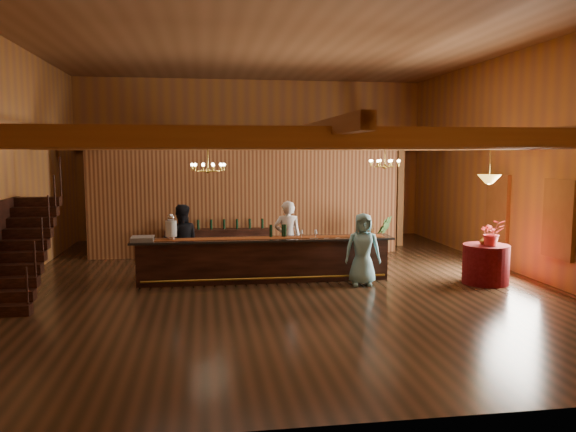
{
  "coord_description": "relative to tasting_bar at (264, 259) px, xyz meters",
  "views": [
    {
      "loc": [
        -1.74,
        -12.75,
        3.0
      ],
      "look_at": [
        0.29,
        0.74,
        1.45
      ],
      "focal_mm": 35.0,
      "sensor_mm": 36.0,
      "label": 1
    }
  ],
  "objects": [
    {
      "name": "window_right_front",
      "position": [
        6.32,
        -1.7,
        1.04
      ],
      "size": [
        0.12,
        1.05,
        1.75
      ],
      "primitive_type": "cube",
      "color": "white",
      "rests_on": "wall_right"
    },
    {
      "name": "chandelier_right",
      "position": [
        3.26,
        1.13,
        2.22
      ],
      "size": [
        0.8,
        0.8,
        0.63
      ],
      "color": "#B39433",
      "rests_on": "beam_grid"
    },
    {
      "name": "wall_front",
      "position": [
        0.37,
        -7.1,
        2.24
      ],
      "size": [
        12.0,
        0.1,
        5.5
      ],
      "primitive_type": "cube",
      "color": "#AB6C2E",
      "rests_on": "floor"
    },
    {
      "name": "beam_grid",
      "position": [
        0.37,
        0.41,
        2.73
      ],
      "size": [
        11.9,
        13.9,
        0.39
      ],
      "color": "#955C2C",
      "rests_on": "wall_left"
    },
    {
      "name": "floor_plant",
      "position": [
        3.51,
        2.11,
        0.11
      ],
      "size": [
        0.81,
        0.73,
        1.24
      ],
      "primitive_type": "imported",
      "rotation": [
        0.0,
        0.0,
        0.29
      ],
      "color": "#2C4B21",
      "rests_on": "floor"
    },
    {
      "name": "glass_rack_tray",
      "position": [
        -2.75,
        -0.01,
        0.55
      ],
      "size": [
        0.5,
        0.5,
        0.1
      ],
      "primitive_type": "cube",
      "color": "gray",
      "rests_on": "tasting_bar"
    },
    {
      "name": "pendant_lamp",
      "position": [
        5.01,
        -1.01,
        1.89
      ],
      "size": [
        0.52,
        0.52,
        0.9
      ],
      "color": "#B39433",
      "rests_on": "beam_grid"
    },
    {
      "name": "round_table",
      "position": [
        5.01,
        -1.01,
        -0.07
      ],
      "size": [
        1.04,
        1.04,
        0.9
      ],
      "primitive_type": "cylinder",
      "color": "#3D0404",
      "rests_on": "floor"
    },
    {
      "name": "wall_left",
      "position": [
        -5.63,
        -0.1,
        2.24
      ],
      "size": [
        0.1,
        14.0,
        5.5
      ],
      "primitive_type": "cube",
      "color": "#AB6C2E",
      "rests_on": "floor"
    },
    {
      "name": "wall_right",
      "position": [
        6.37,
        -0.1,
        2.24
      ],
      "size": [
        0.1,
        14.0,
        5.5
      ],
      "primitive_type": "cube",
      "color": "#AB6C2E",
      "rests_on": "floor"
    },
    {
      "name": "table_flowers",
      "position": [
        5.05,
        -1.15,
        0.68
      ],
      "size": [
        0.6,
        0.53,
        0.6
      ],
      "primitive_type": "imported",
      "rotation": [
        0.0,
        0.0,
        -0.13
      ],
      "color": "red",
      "rests_on": "round_table"
    },
    {
      "name": "staff_second",
      "position": [
        -1.93,
        0.7,
        0.37
      ],
      "size": [
        0.89,
        0.71,
        1.77
      ],
      "primitive_type": "imported",
      "rotation": [
        0.0,
        0.0,
        3.2
      ],
      "color": "black",
      "rests_on": "floor"
    },
    {
      "name": "chandelier_left",
      "position": [
        -1.26,
        0.79,
        2.14
      ],
      "size": [
        0.8,
        0.8,
        0.7
      ],
      "color": "#B39433",
      "rests_on": "beam_grid"
    },
    {
      "name": "bar_bottle_2",
      "position": [
        0.51,
        0.11,
        0.65
      ],
      "size": [
        0.07,
        0.07,
        0.3
      ],
      "primitive_type": "cylinder",
      "color": "black",
      "rests_on": "tasting_bar"
    },
    {
      "name": "bar_bottle_0",
      "position": [
        0.18,
        0.11,
        0.65
      ],
      "size": [
        0.07,
        0.07,
        0.3
      ],
      "primitive_type": "cylinder",
      "color": "black",
      "rests_on": "tasting_bar"
    },
    {
      "name": "bartender",
      "position": [
        0.65,
        0.63,
        0.4
      ],
      "size": [
        0.71,
        0.5,
        1.83
      ],
      "primitive_type": "imported",
      "rotation": [
        0.0,
        0.0,
        3.04
      ],
      "color": "white",
      "rests_on": "floor"
    },
    {
      "name": "tasting_bar",
      "position": [
        0.0,
        0.0,
        0.0
      ],
      "size": [
        6.09,
        0.87,
        1.02
      ],
      "rotation": [
        0.0,
        0.0,
        -0.01
      ],
      "color": "#411E16",
      "rests_on": "floor"
    },
    {
      "name": "support_posts",
      "position": [
        0.37,
        -0.6,
        1.09
      ],
      "size": [
        9.2,
        10.2,
        3.2
      ],
      "color": "#955C2C",
      "rests_on": "floor"
    },
    {
      "name": "backbar_shelf",
      "position": [
        -0.99,
        3.06,
        -0.1
      ],
      "size": [
        2.98,
        0.64,
        0.83
      ],
      "primitive_type": "cube",
      "rotation": [
        0.0,
        0.0,
        -0.06
      ],
      "color": "#411E16",
      "rests_on": "floor"
    },
    {
      "name": "bar_bottle_1",
      "position": [
        0.46,
        0.11,
        0.65
      ],
      "size": [
        0.07,
        0.07,
        0.3
      ],
      "primitive_type": "cylinder",
      "color": "black",
      "rests_on": "tasting_bar"
    },
    {
      "name": "backroom_boxes",
      "position": [
        0.08,
        5.4,
        0.01
      ],
      "size": [
        4.1,
        0.6,
        1.1
      ],
      "color": "#411E16",
      "rests_on": "floor"
    },
    {
      "name": "wall_back",
      "position": [
        0.37,
        6.9,
        2.24
      ],
      "size": [
        12.0,
        0.1,
        5.5
      ],
      "primitive_type": "cube",
      "color": "#AB6C2E",
      "rests_on": "floor"
    },
    {
      "name": "window_right_back",
      "position": [
        6.32,
        0.9,
        1.04
      ],
      "size": [
        0.12,
        1.05,
        1.75
      ],
      "primitive_type": "cube",
      "color": "white",
      "rests_on": "wall_right"
    },
    {
      "name": "staircase",
      "position": [
        -5.08,
        -0.84,
        0.49
      ],
      "size": [
        1.0,
        2.8,
        2.0
      ],
      "color": "#411E16",
      "rests_on": "floor"
    },
    {
      "name": "table_vase",
      "position": [
        4.96,
        -0.95,
        0.53
      ],
      "size": [
        0.16,
        0.16,
        0.28
      ],
      "primitive_type": "imported",
      "rotation": [
        0.0,
        0.0,
        0.17
      ],
      "color": "#B39433",
      "rests_on": "round_table"
    },
    {
      "name": "beverage_dispenser",
      "position": [
        -2.12,
        0.08,
        0.79
      ],
      "size": [
        0.26,
        0.26,
        0.6
      ],
      "color": "silver",
      "rests_on": "tasting_bar"
    },
    {
      "name": "floor",
      "position": [
        0.37,
        -0.1,
        -0.51
      ],
      "size": [
        14.0,
        14.0,
        0.0
      ],
      "primitive_type": "plane",
      "color": "#432919",
      "rests_on": "ground"
    },
    {
      "name": "ceiling",
      "position": [
        0.37,
        -0.1,
        4.99
      ],
      "size": [
        14.0,
        14.0,
        0.0
      ],
      "primitive_type": "plane",
      "rotation": [
        3.14,
        0.0,
        0.0
      ],
      "color": "brown",
      "rests_on": "wall_back"
    },
    {
      "name": "partition_wall",
      "position": [
        -0.13,
        3.4,
        1.04
      ],
      "size": [
        9.0,
        0.18,
        3.1
      ],
      "primitive_type": "cube",
      "color": "brown",
      "rests_on": "floor"
    },
    {
      "name": "raffle_drum",
      "position": [
        2.43,
        -0.08,
        0.67
      ],
      "size": [
        0.34,
        0.24,
        0.3
      ],
      "color": "brown",
      "rests_on": "tasting_bar"
    },
    {
      "name": "guest",
      "position": [
        2.16,
        -0.74,
        0.31
      ],
      "size": [
        0.88,
        0.65,
        1.64
      ],
      "primitive_type": "imported",
      "rotation": [
        0.0,
        0.0,
        -0.17
      ],
      "color": "#7DC8D8",
      "rests_on": "floor"
    }
  ]
}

